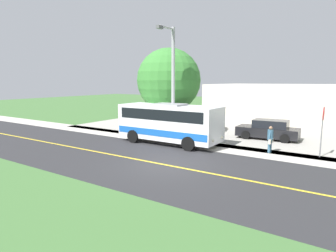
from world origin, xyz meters
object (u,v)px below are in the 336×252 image
commercial_building (307,103)px  street_light_pole (172,80)px  tree_curbside (169,80)px  pedestrian_with_bags (270,139)px  stop_sign (323,123)px  parked_car_near (268,130)px  shuttle_bus_front (169,122)px

commercial_building → street_light_pole: bearing=-21.0°
tree_curbside → street_light_pole: bearing=37.3°
pedestrian_with_bags → commercial_building: (-15.74, -0.19, 1.11)m
tree_curbside → commercial_building: 16.43m
tree_curbside → commercial_building: size_ratio=0.35×
stop_sign → street_light_pole: 9.60m
tree_curbside → parked_car_near: bearing=108.4°
pedestrian_with_bags → parked_car_near: 4.34m
stop_sign → street_light_pole: bearing=-82.4°
shuttle_bus_front → pedestrian_with_bags: shuttle_bus_front is taller
commercial_building → pedestrian_with_bags: bearing=0.7°
shuttle_bus_front → commercial_building: (-16.85, 6.36, 0.44)m
pedestrian_with_bags → shuttle_bus_front: bearing=-80.4°
stop_sign → commercial_building: 15.57m
pedestrian_with_bags → stop_sign: 2.94m
stop_sign → street_light_pole: size_ratio=0.37×
shuttle_bus_front → commercial_building: 18.02m
shuttle_bus_front → stop_sign: 9.38m
parked_car_near → commercial_building: (-11.57, 0.97, 1.28)m
pedestrian_with_bags → commercial_building: size_ratio=0.08×
tree_curbside → stop_sign: bearing=83.3°
street_light_pole → tree_curbside: (-2.52, -1.92, -0.01)m
shuttle_bus_front → parked_car_near: shuttle_bus_front is taller
pedestrian_with_bags → street_light_pole: size_ratio=0.20×
street_light_pole → commercial_building: (-16.52, 6.34, -2.38)m
shuttle_bus_front → commercial_building: bearing=159.3°
street_light_pole → tree_curbside: street_light_pole is taller
parked_car_near → shuttle_bus_front: bearing=-45.6°
parked_car_near → commercial_building: 11.68m
shuttle_bus_front → tree_curbside: size_ratio=1.06×
pedestrian_with_bags → tree_curbside: tree_curbside is taller
stop_sign → parked_car_near: size_ratio=0.64×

